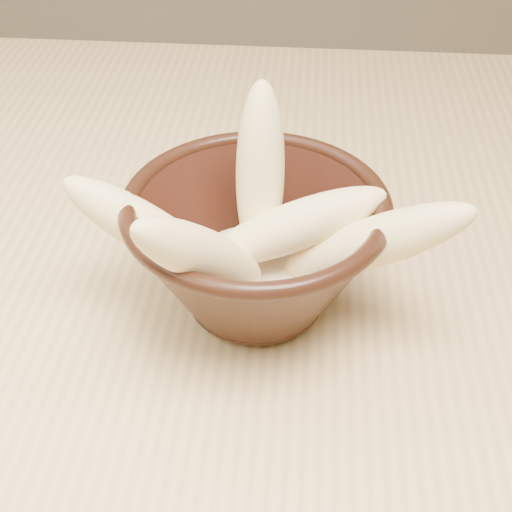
% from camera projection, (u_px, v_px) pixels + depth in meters
% --- Properties ---
extents(table, '(1.20, 0.80, 0.75)m').
position_uv_depth(table, '(182.00, 294.00, 0.69)').
color(table, '#DAB678').
rests_on(table, ground).
extents(bowl, '(0.19, 0.19, 0.10)m').
position_uv_depth(bowl, '(256.00, 247.00, 0.52)').
color(bowl, black).
rests_on(bowl, table).
extents(milk_puddle, '(0.11, 0.11, 0.01)m').
position_uv_depth(milk_puddle, '(256.00, 273.00, 0.54)').
color(milk_puddle, beige).
rests_on(milk_puddle, bowl).
extents(banana_upright, '(0.04, 0.07, 0.14)m').
position_uv_depth(banana_upright, '(260.00, 175.00, 0.51)').
color(banana_upright, '#E2CE86').
rests_on(banana_upright, bowl).
extents(banana_left, '(0.13, 0.04, 0.11)m').
position_uv_depth(banana_left, '(148.00, 230.00, 0.51)').
color(banana_left, '#E2CE86').
rests_on(banana_left, bowl).
extents(banana_right, '(0.15, 0.08, 0.12)m').
position_uv_depth(banana_right, '(372.00, 243.00, 0.49)').
color(banana_right, '#E2CE86').
rests_on(banana_right, bowl).
extents(banana_across, '(0.14, 0.06, 0.08)m').
position_uv_depth(banana_across, '(295.00, 226.00, 0.51)').
color(banana_across, '#E2CE86').
rests_on(banana_across, bowl).
extents(banana_front, '(0.11, 0.13, 0.13)m').
position_uv_depth(banana_front, '(204.00, 256.00, 0.46)').
color(banana_front, '#E2CE86').
rests_on(banana_front, bowl).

